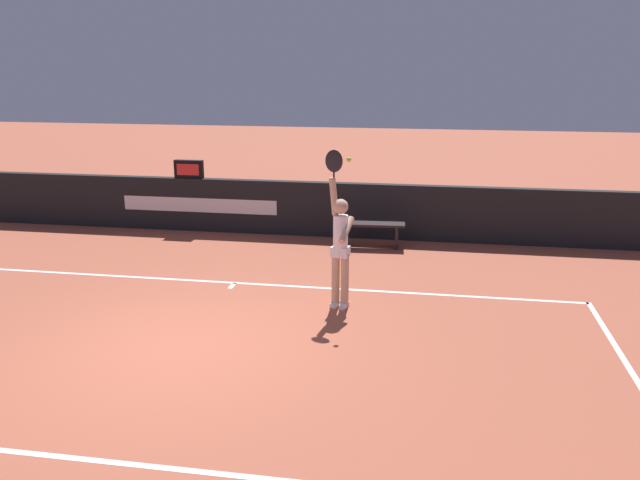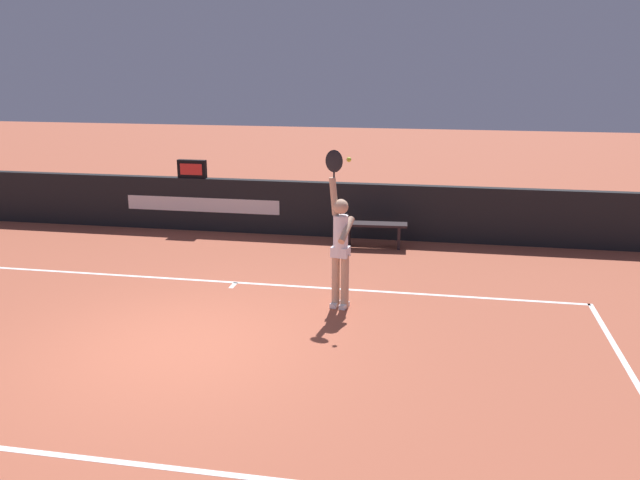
# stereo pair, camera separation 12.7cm
# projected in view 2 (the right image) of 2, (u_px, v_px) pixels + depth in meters

# --- Properties ---
(ground_plane) EXTENTS (60.00, 60.00, 0.00)m
(ground_plane) POSITION_uv_depth(u_px,v_px,m) (176.00, 346.00, 8.99)
(ground_plane) COLOR #A6523A
(court_lines) EXTENTS (11.93, 5.42, 0.00)m
(court_lines) POSITION_uv_depth(u_px,v_px,m) (177.00, 344.00, 9.04)
(court_lines) COLOR white
(court_lines) RESTS_ON ground
(back_wall) EXTENTS (16.80, 0.22, 1.21)m
(back_wall) POSITION_uv_depth(u_px,v_px,m) (282.00, 207.00, 14.65)
(back_wall) COLOR black
(back_wall) RESTS_ON ground
(speed_display) EXTENTS (0.66, 0.14, 0.41)m
(speed_display) POSITION_uv_depth(u_px,v_px,m) (192.00, 169.00, 14.79)
(speed_display) COLOR black
(speed_display) RESTS_ON back_wall
(tennis_player) EXTENTS (0.46, 0.51, 2.49)m
(tennis_player) POSITION_uv_depth(u_px,v_px,m) (340.00, 244.00, 10.16)
(tennis_player) COLOR tan
(tennis_player) RESTS_ON ground
(tennis_ball) EXTENTS (0.07, 0.07, 0.07)m
(tennis_ball) POSITION_uv_depth(u_px,v_px,m) (349.00, 160.00, 9.68)
(tennis_ball) COLOR #C5DA35
(courtside_bench_near) EXTENTS (1.39, 0.44, 0.52)m
(courtside_bench_near) POSITION_uv_depth(u_px,v_px,m) (374.00, 229.00, 13.63)
(courtside_bench_near) COLOR black
(courtside_bench_near) RESTS_ON ground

